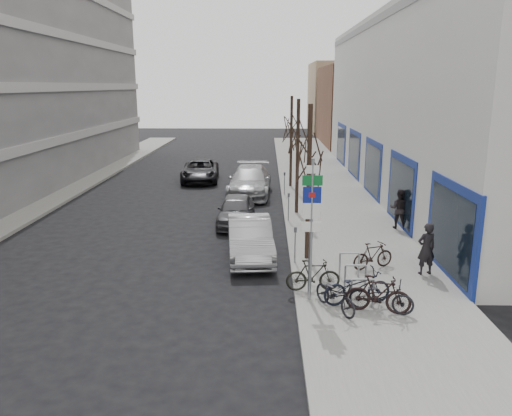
{
  "coord_description": "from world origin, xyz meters",
  "views": [
    {
      "loc": [
        1.17,
        -13.27,
        6.09
      ],
      "look_at": [
        0.8,
        3.33,
        2.0
      ],
      "focal_mm": 35.0,
      "sensor_mm": 36.0,
      "label": 1
    }
  ],
  "objects_px": {
    "meter_front": "(295,241)",
    "bike_far_inner": "(373,255)",
    "lane_car": "(200,171)",
    "bike_mid_curb": "(357,284)",
    "bike_near_right": "(378,294)",
    "tree_mid": "(298,130)",
    "bike_mid_inner": "(313,275)",
    "bike_near_left": "(336,292)",
    "pedestrian_near": "(426,249)",
    "tree_far": "(291,120)",
    "highway_sign_pole": "(311,221)",
    "meter_mid": "(289,204)",
    "pedestrian_far": "(399,209)",
    "tree_near": "(310,146)",
    "bike_far_curb": "(381,293)",
    "parked_car_back": "(250,181)",
    "parked_car_mid": "(236,210)",
    "bike_rack": "(355,275)",
    "meter_back": "(285,181)",
    "parked_car_front": "(250,238)"
  },
  "relations": [
    {
      "from": "parked_car_back",
      "to": "pedestrian_near",
      "type": "distance_m",
      "value": 13.87
    },
    {
      "from": "bike_near_left",
      "to": "bike_far_inner",
      "type": "height_order",
      "value": "bike_near_left"
    },
    {
      "from": "meter_front",
      "to": "bike_near_left",
      "type": "xyz_separation_m",
      "value": [
        0.89,
        -3.73,
        -0.25
      ]
    },
    {
      "from": "highway_sign_pole",
      "to": "tree_far",
      "type": "distance_m",
      "value": 16.59
    },
    {
      "from": "parked_car_front",
      "to": "pedestrian_far",
      "type": "relative_size",
      "value": 2.54
    },
    {
      "from": "bike_rack",
      "to": "lane_car",
      "type": "bearing_deg",
      "value": 111.02
    },
    {
      "from": "bike_mid_inner",
      "to": "parked_car_back",
      "type": "xyz_separation_m",
      "value": [
        -2.35,
        13.91,
        0.17
      ]
    },
    {
      "from": "pedestrian_far",
      "to": "tree_near",
      "type": "bearing_deg",
      "value": 68.76
    },
    {
      "from": "meter_front",
      "to": "bike_near_right",
      "type": "xyz_separation_m",
      "value": [
        2.01,
        -3.84,
        -0.24
      ]
    },
    {
      "from": "highway_sign_pole",
      "to": "tree_mid",
      "type": "xyz_separation_m",
      "value": [
        0.2,
        10.01,
        1.65
      ]
    },
    {
      "from": "bike_mid_inner",
      "to": "parked_car_mid",
      "type": "xyz_separation_m",
      "value": [
        -2.75,
        7.76,
        0.02
      ]
    },
    {
      "from": "bike_rack",
      "to": "bike_mid_inner",
      "type": "relative_size",
      "value": 1.39
    },
    {
      "from": "tree_far",
      "to": "bike_near_left",
      "type": "distance_m",
      "value": 17.57
    },
    {
      "from": "bike_mid_inner",
      "to": "bike_near_left",
      "type": "bearing_deg",
      "value": -163.25
    },
    {
      "from": "meter_mid",
      "to": "pedestrian_near",
      "type": "height_order",
      "value": "pedestrian_near"
    },
    {
      "from": "meter_mid",
      "to": "bike_mid_curb",
      "type": "distance_m",
      "value": 8.96
    },
    {
      "from": "meter_front",
      "to": "meter_back",
      "type": "xyz_separation_m",
      "value": [
        0.0,
        11.0,
        0.0
      ]
    },
    {
      "from": "bike_mid_curb",
      "to": "bike_far_curb",
      "type": "height_order",
      "value": "bike_mid_curb"
    },
    {
      "from": "highway_sign_pole",
      "to": "bike_far_curb",
      "type": "bearing_deg",
      "value": -22.79
    },
    {
      "from": "bike_near_right",
      "to": "parked_car_front",
      "type": "height_order",
      "value": "parked_car_front"
    },
    {
      "from": "bike_rack",
      "to": "parked_car_back",
      "type": "bearing_deg",
      "value": 104.51
    },
    {
      "from": "meter_front",
      "to": "bike_far_inner",
      "type": "distance_m",
      "value": 2.63
    },
    {
      "from": "parked_car_front",
      "to": "bike_near_left",
      "type": "bearing_deg",
      "value": -67.56
    },
    {
      "from": "bike_rack",
      "to": "bike_mid_curb",
      "type": "bearing_deg",
      "value": -96.88
    },
    {
      "from": "highway_sign_pole",
      "to": "tree_mid",
      "type": "bearing_deg",
      "value": 88.86
    },
    {
      "from": "lane_car",
      "to": "bike_mid_curb",
      "type": "bearing_deg",
      "value": -74.25
    },
    {
      "from": "bike_rack",
      "to": "bike_mid_curb",
      "type": "relative_size",
      "value": 1.17
    },
    {
      "from": "bike_rack",
      "to": "pedestrian_near",
      "type": "distance_m",
      "value": 2.89
    },
    {
      "from": "lane_car",
      "to": "tree_far",
      "type": "bearing_deg",
      "value": -25.48
    },
    {
      "from": "bike_mid_curb",
      "to": "parked_car_mid",
      "type": "xyz_separation_m",
      "value": [
        -3.89,
        8.67,
        -0.08
      ]
    },
    {
      "from": "meter_mid",
      "to": "meter_back",
      "type": "bearing_deg",
      "value": 90.0
    },
    {
      "from": "tree_near",
      "to": "meter_back",
      "type": "relative_size",
      "value": 4.33
    },
    {
      "from": "highway_sign_pole",
      "to": "parked_car_mid",
      "type": "relative_size",
      "value": 1.08
    },
    {
      "from": "bike_mid_curb",
      "to": "lane_car",
      "type": "xyz_separation_m",
      "value": [
        -6.87,
        19.09,
        -0.05
      ]
    },
    {
      "from": "tree_mid",
      "to": "parked_car_mid",
      "type": "relative_size",
      "value": 1.41
    },
    {
      "from": "meter_front",
      "to": "pedestrian_near",
      "type": "height_order",
      "value": "pedestrian_near"
    },
    {
      "from": "tree_near",
      "to": "parked_car_mid",
      "type": "xyz_separation_m",
      "value": [
        -2.8,
        4.85,
        -3.44
      ]
    },
    {
      "from": "tree_near",
      "to": "highway_sign_pole",
      "type": "bearing_deg",
      "value": -93.26
    },
    {
      "from": "bike_mid_inner",
      "to": "tree_mid",
      "type": "bearing_deg",
      "value": -3.83
    },
    {
      "from": "highway_sign_pole",
      "to": "bike_far_curb",
      "type": "height_order",
      "value": "highway_sign_pole"
    },
    {
      "from": "parked_car_back",
      "to": "pedestrian_far",
      "type": "distance_m",
      "value": 9.7
    },
    {
      "from": "highway_sign_pole",
      "to": "tree_far",
      "type": "bearing_deg",
      "value": 89.31
    },
    {
      "from": "tree_mid",
      "to": "bike_near_right",
      "type": "bearing_deg",
      "value": -81.8
    },
    {
      "from": "tree_far",
      "to": "meter_mid",
      "type": "height_order",
      "value": "tree_far"
    },
    {
      "from": "bike_near_right",
      "to": "bike_far_inner",
      "type": "height_order",
      "value": "bike_near_right"
    },
    {
      "from": "pedestrian_near",
      "to": "parked_car_back",
      "type": "bearing_deg",
      "value": -78.32
    },
    {
      "from": "bike_rack",
      "to": "parked_car_mid",
      "type": "relative_size",
      "value": 0.58
    },
    {
      "from": "bike_far_inner",
      "to": "lane_car",
      "type": "relative_size",
      "value": 0.31
    },
    {
      "from": "tree_mid",
      "to": "bike_mid_inner",
      "type": "xyz_separation_m",
      "value": [
        -0.05,
        -9.41,
        -3.46
      ]
    },
    {
      "from": "bike_near_right",
      "to": "bike_mid_curb",
      "type": "bearing_deg",
      "value": 56.18
    }
  ]
}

